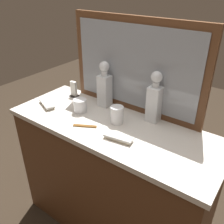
# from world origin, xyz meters

# --- Properties ---
(ground_plane) EXTENTS (6.00, 6.00, 0.00)m
(ground_plane) POSITION_xyz_m (0.00, 0.00, 0.00)
(ground_plane) COLOR #2D2319
(dresser) EXTENTS (1.26, 0.48, 0.85)m
(dresser) POSITION_xyz_m (0.00, 0.00, 0.43)
(dresser) COLOR brown
(dresser) RESTS_ON ground_plane
(dresser_mirror) EXTENTS (0.87, 0.03, 0.56)m
(dresser_mirror) POSITION_xyz_m (0.00, 0.22, 1.13)
(dresser_mirror) COLOR brown
(dresser_mirror) RESTS_ON dresser
(crystal_decanter_right) EXTENTS (0.07, 0.07, 0.30)m
(crystal_decanter_right) POSITION_xyz_m (0.16, 0.18, 0.97)
(crystal_decanter_right) COLOR white
(crystal_decanter_right) RESTS_ON dresser
(crystal_decanter_rear) EXTENTS (0.07, 0.07, 0.29)m
(crystal_decanter_rear) POSITION_xyz_m (-0.18, 0.16, 0.97)
(crystal_decanter_rear) COLOR white
(crystal_decanter_rear) RESTS_ON dresser
(crystal_tumbler_far_right) EXTENTS (0.07, 0.07, 0.10)m
(crystal_tumbler_far_right) POSITION_xyz_m (0.01, 0.03, 0.90)
(crystal_tumbler_far_right) COLOR white
(crystal_tumbler_far_right) RESTS_ON dresser
(crystal_tumbler_center) EXTENTS (0.08, 0.08, 0.08)m
(crystal_tumbler_center) POSITION_xyz_m (-0.25, 0.01, 0.89)
(crystal_tumbler_center) COLOR white
(crystal_tumbler_center) RESTS_ON dresser
(silver_brush_right) EXTENTS (0.16, 0.08, 0.02)m
(silver_brush_right) POSITION_xyz_m (0.12, -0.10, 0.86)
(silver_brush_right) COLOR #B7A88C
(silver_brush_right) RESTS_ON dresser
(silver_brush_left) EXTENTS (0.17, 0.12, 0.02)m
(silver_brush_left) POSITION_xyz_m (-0.48, -0.07, 0.86)
(silver_brush_left) COLOR #B7A88C
(silver_brush_left) RESTS_ON dresser
(tortoiseshell_comb) EXTENTS (0.13, 0.08, 0.01)m
(tortoiseshell_comb) POSITION_xyz_m (-0.11, -0.11, 0.85)
(tortoiseshell_comb) COLOR brown
(tortoiseshell_comb) RESTS_ON dresser
(napkin_holder) EXTENTS (0.05, 0.05, 0.11)m
(napkin_holder) POSITION_xyz_m (-0.43, 0.14, 0.90)
(napkin_holder) COLOR black
(napkin_holder) RESTS_ON dresser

